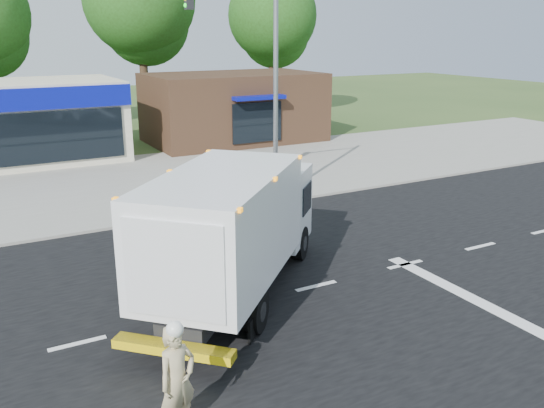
% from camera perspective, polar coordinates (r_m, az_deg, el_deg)
% --- Properties ---
extents(ground, '(120.00, 120.00, 0.00)m').
position_cam_1_polar(ground, '(15.12, 4.39, -8.15)').
color(ground, '#385123').
rests_on(ground, ground).
extents(road_asphalt, '(60.00, 14.00, 0.02)m').
position_cam_1_polar(road_asphalt, '(15.12, 4.39, -8.14)').
color(road_asphalt, black).
rests_on(road_asphalt, ground).
extents(sidewalk, '(60.00, 2.40, 0.12)m').
position_cam_1_polar(sidewalk, '(21.98, -7.27, -0.04)').
color(sidewalk, gray).
rests_on(sidewalk, ground).
extents(parking_apron, '(60.00, 9.00, 0.02)m').
position_cam_1_polar(parking_apron, '(27.30, -11.77, 2.94)').
color(parking_apron, gray).
rests_on(parking_apron, ground).
extents(lane_markings, '(55.20, 7.00, 0.01)m').
position_cam_1_polar(lane_markings, '(14.88, 11.68, -8.82)').
color(lane_markings, silver).
rests_on(lane_markings, road_asphalt).
extents(ems_box_truck, '(6.95, 7.02, 3.35)m').
position_cam_1_polar(ems_box_truck, '(13.88, -3.73, -1.87)').
color(ems_box_truck, black).
rests_on(ems_box_truck, ground).
extents(emergency_worker, '(0.81, 0.66, 2.02)m').
position_cam_1_polar(emergency_worker, '(9.79, -9.36, -16.73)').
color(emergency_worker, tan).
rests_on(emergency_worker, ground).
extents(brown_storefront, '(10.00, 6.70, 4.00)m').
position_cam_1_polar(brown_storefront, '(34.92, -3.80, 9.53)').
color(brown_storefront, '#382316').
rests_on(brown_storefront, ground).
extents(traffic_signal_pole, '(3.51, 0.25, 8.00)m').
position_cam_1_polar(traffic_signal_pole, '(21.53, -1.17, 12.92)').
color(traffic_signal_pole, gray).
rests_on(traffic_signal_pole, ground).
extents(background_trees, '(36.77, 7.39, 12.10)m').
position_cam_1_polar(background_trees, '(40.20, -19.93, 17.25)').
color(background_trees, '#332114').
rests_on(background_trees, ground).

